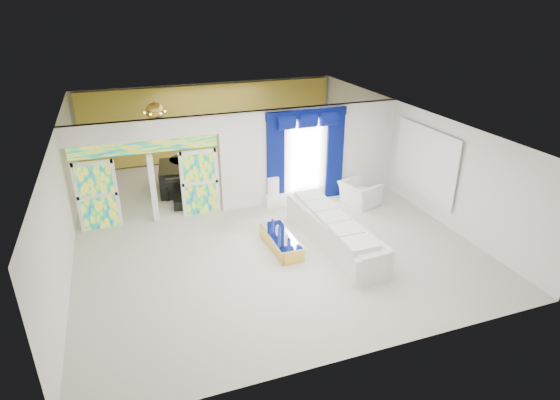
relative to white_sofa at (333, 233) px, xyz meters
name	(u,v)px	position (x,y,z in m)	size (l,w,h in m)	color
floor	(257,220)	(-1.45, 2.12, -0.38)	(12.00, 12.00, 0.00)	#B7AF9E
dividing_wall	(312,153)	(0.70, 3.12, 1.12)	(5.70, 0.18, 3.00)	white
dividing_header	(143,130)	(-4.30, 3.12, 2.35)	(4.30, 0.18, 0.55)	white
stained_panel_left	(97,196)	(-5.73, 3.12, 0.62)	(0.95, 0.04, 2.00)	#994C3F
stained_panel_right	(200,183)	(-2.88, 3.12, 0.62)	(0.95, 0.04, 2.00)	#994C3F
stained_transom	(145,147)	(-4.30, 3.12, 1.87)	(4.00, 0.05, 0.35)	#994C3F
window_pane	(305,157)	(0.45, 3.02, 1.07)	(1.00, 0.02, 2.30)	white
blue_drape_left	(276,162)	(-0.55, 2.99, 1.02)	(0.55, 0.10, 2.80)	#030F42
blue_drape_right	(335,155)	(1.45, 2.99, 1.02)	(0.55, 0.10, 2.80)	#030F42
blue_pelmet	(307,114)	(0.45, 2.99, 2.44)	(2.60, 0.12, 0.25)	#030F42
wall_mirror	(425,162)	(3.49, 1.12, 1.17)	(0.04, 2.70, 1.90)	white
gold_curtains	(211,122)	(-1.45, 8.02, 1.12)	(9.70, 0.12, 2.90)	gold
white_sofa	(333,233)	(0.00, 0.00, 0.00)	(0.85, 3.97, 0.76)	silver
coffee_table	(281,242)	(-1.35, 0.30, -0.19)	(0.56, 1.68, 0.37)	gold
console_table	(282,199)	(-0.37, 2.87, -0.20)	(1.10, 0.35, 0.37)	white
table_lamp	(273,187)	(-0.67, 2.87, 0.28)	(0.36, 0.36, 0.58)	white
armchair	(360,193)	(1.94, 2.12, -0.02)	(1.11, 0.97, 0.72)	silver
grand_piano	(180,177)	(-3.18, 5.21, 0.06)	(1.32, 1.74, 0.88)	black
piano_bench	(189,204)	(-3.18, 3.61, -0.22)	(0.93, 0.36, 0.31)	black
tv_console	(87,194)	(-6.14, 4.84, 0.02)	(0.55, 0.50, 0.80)	#AB7F55
chandelier	(155,112)	(-3.75, 5.52, 2.27)	(0.60, 0.60, 0.60)	gold
decanters	(281,234)	(-1.37, 0.23, 0.09)	(0.21, 1.27, 0.28)	white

